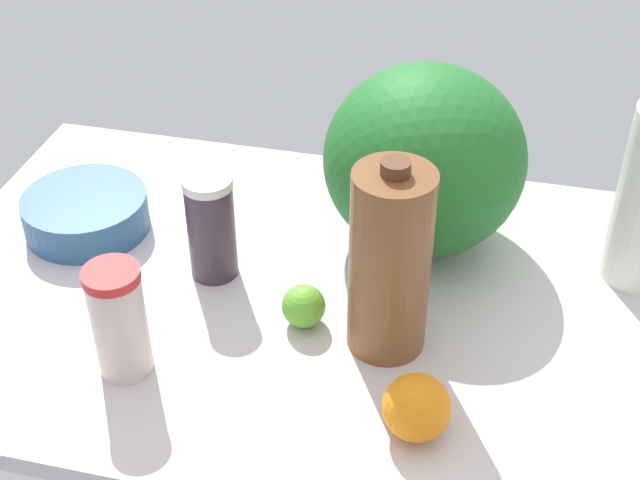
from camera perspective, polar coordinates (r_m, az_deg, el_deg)
The scene contains 8 objects.
countertop at distance 132.38cm, azimuth -0.00°, elevation -3.98°, with size 120.00×76.00×3.00cm, color silver.
tumbler_cup at distance 117.57cm, azimuth -12.74°, elevation -5.06°, with size 7.38×7.38×16.47cm.
shaker_bottle at distance 131.28cm, azimuth -6.98°, elevation 0.87°, with size 7.33×7.33×16.91cm.
mixing_bowl at distance 147.52cm, azimuth -14.75°, elevation 1.71°, with size 19.87×19.87×6.07cm, color #2E5884.
watermelon at distance 135.24cm, azimuth 6.69°, elevation 5.12°, with size 30.59×30.59×28.91cm, color #226F29.
chocolate_milk_jug at distance 115.44cm, azimuth 4.50°, elevation -1.44°, with size 10.74×10.74×29.08cm.
lime_by_jug at distance 124.71cm, azimuth -1.06°, elevation -4.25°, with size 6.20×6.20×6.20cm, color #63B633.
orange_near_front at distance 110.26cm, azimuth 6.20°, elevation -10.60°, with size 8.49×8.49×8.49cm, color orange.
Camera 1 is at (-23.06, 97.34, 88.20)cm, focal length 50.00 mm.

